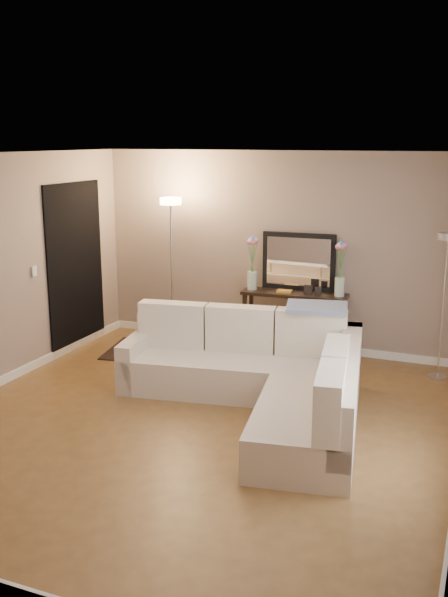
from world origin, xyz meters
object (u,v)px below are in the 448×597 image
at_px(floor_lamp_unlit, 445,277).
at_px(floor_lamp_lit, 171,242).
at_px(console_table, 288,319).
at_px(sectional_sofa, 265,376).

bearing_deg(floor_lamp_unlit, floor_lamp_lit, 179.58).
xyz_separation_m(floor_lamp_lit, floor_lamp_unlit, (3.48, -0.03, -0.19)).
xyz_separation_m(console_table, floor_lamp_unlit, (1.91, -0.19, 0.75)).
bearing_deg(sectional_sofa, console_table, 99.65).
height_order(sectional_sofa, floor_lamp_unlit, floor_lamp_unlit).
distance_m(floor_lamp_lit, floor_lamp_unlit, 3.49).
bearing_deg(floor_lamp_unlit, console_table, 174.28).
distance_m(sectional_sofa, console_table, 1.82).
relative_size(sectional_sofa, floor_lamp_lit, 1.49).
xyz_separation_m(console_table, floor_lamp_lit, (-1.58, -0.17, 0.94)).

